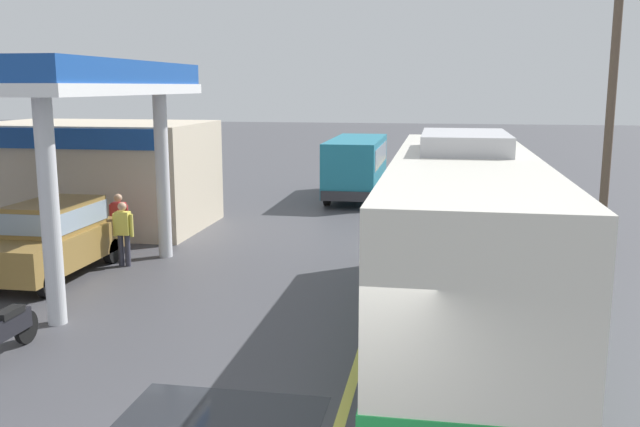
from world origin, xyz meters
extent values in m
plane|color=#424247|center=(0.00, 20.00, 0.00)|extent=(120.00, 120.00, 0.00)
cube|color=#D8CC4C|center=(0.00, 15.00, 0.00)|extent=(0.16, 50.00, 0.01)
cube|color=silver|center=(1.69, 6.75, 1.88)|extent=(2.50, 11.00, 2.90)
cube|color=#1E8C3F|center=(1.69, 6.75, 0.77)|extent=(2.54, 11.04, 0.56)
cube|color=#8C9EAD|center=(1.69, 1.31, 2.42)|extent=(2.30, 0.10, 1.40)
cube|color=#8C9EAD|center=(0.42, 6.75, 2.33)|extent=(0.06, 9.35, 1.10)
cube|color=#8C9EAD|center=(2.96, 6.75, 2.33)|extent=(0.06, 9.35, 1.10)
cube|color=white|center=(1.69, 1.32, 3.12)|extent=(1.75, 0.08, 0.32)
cube|color=#B2B2B7|center=(1.69, 7.75, 3.51)|extent=(1.60, 2.80, 0.36)
cylinder|color=black|center=(0.59, 2.85, 0.50)|extent=(0.30, 1.00, 1.00)
cylinder|color=black|center=(2.79, 2.85, 0.50)|extent=(0.30, 1.00, 1.00)
cylinder|color=black|center=(0.59, 10.05, 0.50)|extent=(0.30, 1.00, 1.00)
cylinder|color=black|center=(2.79, 10.05, 0.50)|extent=(0.30, 1.00, 1.00)
cylinder|color=silver|center=(-6.00, 6.06, 2.30)|extent=(0.36, 0.36, 4.60)
cylinder|color=silver|center=(-6.00, 11.46, 2.30)|extent=(0.36, 0.36, 4.60)
cube|color=beige|center=(-9.70, 14.96, 1.70)|extent=(7.00, 4.40, 3.40)
cube|color=#194799|center=(-9.70, 12.72, 3.05)|extent=(6.30, 0.10, 0.60)
cube|color=olive|center=(-7.87, 9.08, 0.72)|extent=(1.70, 4.20, 0.80)
cube|color=olive|center=(-7.87, 9.28, 1.47)|extent=(1.50, 2.31, 0.70)
cube|color=#8C9EAD|center=(-7.87, 9.28, 1.47)|extent=(1.53, 2.35, 0.49)
cylinder|color=black|center=(-7.12, 7.58, 0.32)|extent=(0.20, 0.64, 0.64)
cylinder|color=black|center=(-8.62, 10.58, 0.32)|extent=(0.20, 0.64, 0.64)
cylinder|color=black|center=(-7.12, 10.58, 0.32)|extent=(0.20, 0.64, 0.64)
cube|color=teal|center=(-2.12, 22.20, 1.39)|extent=(2.00, 6.00, 2.10)
cube|color=#8C9EAD|center=(-2.12, 22.20, 1.79)|extent=(2.04, 5.10, 0.80)
cube|color=#2D2D33|center=(-2.12, 19.15, 0.54)|extent=(1.90, 0.16, 0.36)
cylinder|color=black|center=(-3.00, 20.20, 0.38)|extent=(0.22, 0.76, 0.76)
cylinder|color=black|center=(-1.24, 20.20, 0.38)|extent=(0.22, 0.76, 0.76)
cylinder|color=black|center=(-3.00, 24.20, 0.38)|extent=(0.22, 0.76, 0.76)
cylinder|color=black|center=(-1.24, 24.20, 0.38)|extent=(0.22, 0.76, 0.76)
cylinder|color=black|center=(-5.98, 5.02, 0.30)|extent=(0.10, 0.60, 0.60)
cube|color=black|center=(-5.98, 4.42, 0.50)|extent=(0.20, 1.30, 0.36)
cube|color=black|center=(-5.98, 4.57, 0.72)|extent=(0.24, 0.60, 0.12)
cylinder|color=#33333F|center=(-6.74, 10.34, 0.41)|extent=(0.14, 0.14, 0.82)
cylinder|color=#33333F|center=(-6.56, 10.34, 0.41)|extent=(0.14, 0.14, 0.82)
cube|color=#D8CC4C|center=(-6.65, 10.34, 1.12)|extent=(0.36, 0.22, 0.60)
sphere|color=tan|center=(-6.65, 10.34, 1.55)|extent=(0.22, 0.22, 0.22)
cylinder|color=#D8CC4C|center=(-6.88, 10.34, 1.07)|extent=(0.09, 0.09, 0.58)
cylinder|color=#D8CC4C|center=(-6.42, 10.34, 1.07)|extent=(0.09, 0.09, 0.58)
cylinder|color=#33333F|center=(-7.47, 11.61, 0.41)|extent=(0.14, 0.14, 0.82)
cylinder|color=#33333F|center=(-7.29, 11.61, 0.41)|extent=(0.14, 0.14, 0.82)
cube|color=#BF3333|center=(-7.38, 11.61, 1.12)|extent=(0.36, 0.22, 0.60)
sphere|color=tan|center=(-7.38, 11.61, 1.55)|extent=(0.22, 0.22, 0.22)
cylinder|color=#BF3333|center=(-7.61, 11.61, 1.07)|extent=(0.09, 0.09, 0.58)
cylinder|color=#BF3333|center=(-7.15, 11.61, 1.07)|extent=(0.09, 0.09, 0.58)
cube|color=black|center=(2.43, 25.61, 0.72)|extent=(1.70, 4.20, 0.80)
cube|color=black|center=(2.43, 25.81, 1.47)|extent=(1.50, 2.31, 0.70)
cube|color=#8C9EAD|center=(2.43, 25.81, 1.47)|extent=(1.53, 2.35, 0.49)
cylinder|color=black|center=(1.68, 24.11, 0.32)|extent=(0.20, 0.64, 0.64)
cylinder|color=black|center=(3.18, 24.11, 0.32)|extent=(0.20, 0.64, 0.64)
cylinder|color=black|center=(1.68, 27.11, 0.32)|extent=(0.20, 0.64, 0.64)
cylinder|color=black|center=(3.18, 27.11, 0.32)|extent=(0.20, 0.64, 0.64)
cylinder|color=brown|center=(5.86, 14.67, 3.85)|extent=(0.24, 0.24, 7.70)
camera|label=1|loc=(1.23, -5.60, 4.56)|focal=38.48mm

